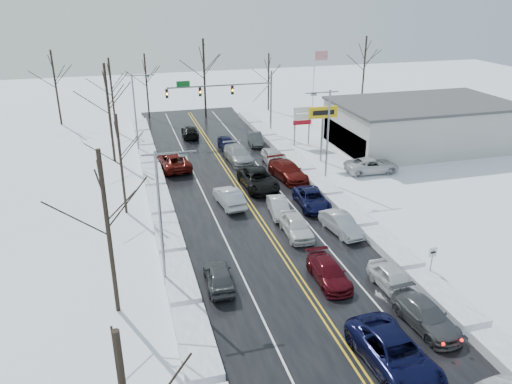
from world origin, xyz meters
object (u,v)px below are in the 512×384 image
object	(u,v)px
flagpole	(315,82)
tires_plus_sign	(323,116)
traffic_signal_mast	(232,93)
oncoming_car_0	(230,205)
dealership_building	(421,124)

from	to	relation	value
flagpole	tires_plus_sign	bearing A→B (deg)	-108.44
traffic_signal_mast	tires_plus_sign	world-z (taller)	traffic_signal_mast
tires_plus_sign	oncoming_car_0	size ratio (longest dim) A/B	1.26
tires_plus_sign	flagpole	distance (m)	14.79
dealership_building	oncoming_car_0	world-z (taller)	dealership_building
traffic_signal_mast	oncoming_car_0	size ratio (longest dim) A/B	2.79
traffic_signal_mast	flagpole	distance (m)	11.90
dealership_building	oncoming_car_0	xyz separation A→B (m)	(-25.74, -10.93, -2.66)
traffic_signal_mast	oncoming_car_0	bearing A→B (deg)	-103.98
tires_plus_sign	flagpole	world-z (taller)	flagpole
oncoming_car_0	traffic_signal_mast	bearing A→B (deg)	-109.59
flagpole	dealership_building	xyz separation A→B (m)	(8.80, -12.00, -3.27)
tires_plus_sign	flagpole	size ratio (longest dim) A/B	0.60
dealership_building	oncoming_car_0	size ratio (longest dim) A/B	4.29
traffic_signal_mast	tires_plus_sign	distance (m)	13.92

